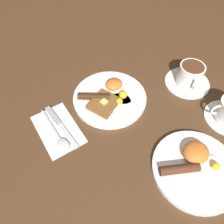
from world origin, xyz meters
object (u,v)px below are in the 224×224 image
at_px(breakfast_plate_near, 110,97).
at_px(spoon, 61,141).
at_px(breakfast_plate_far, 195,166).
at_px(teacup_near, 189,76).
at_px(knife, 59,124).

xyz_separation_m(breakfast_plate_near, spoon, (0.21, 0.06, -0.00)).
relative_size(breakfast_plate_far, teacup_near, 1.47).
xyz_separation_m(teacup_near, spoon, (0.49, -0.03, -0.03)).
bearing_deg(teacup_near, spoon, -3.43).
bearing_deg(knife, breakfast_plate_near, 86.81).
distance_m(breakfast_plate_far, teacup_near, 0.33).
bearing_deg(teacup_near, breakfast_plate_far, 48.34).
relative_size(knife, spoon, 1.05).
height_order(breakfast_plate_far, teacup_near, teacup_near).
xyz_separation_m(breakfast_plate_near, teacup_near, (-0.28, 0.09, 0.02)).
bearing_deg(breakfast_plate_near, spoon, 15.52).
distance_m(knife, spoon, 0.06).
distance_m(breakfast_plate_near, breakfast_plate_far, 0.34).
height_order(breakfast_plate_far, spoon, breakfast_plate_far).
relative_size(teacup_near, spoon, 0.90).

